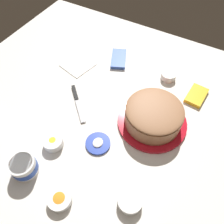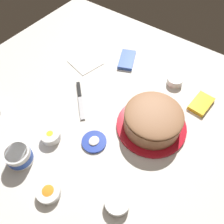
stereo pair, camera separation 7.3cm
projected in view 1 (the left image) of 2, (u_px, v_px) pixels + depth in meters
The scene contains 12 objects.
ground_plane at pixel (91, 113), 1.07m from camera, with size 1.54×1.54×0.00m, color silver.
frosted_cake at pixel (153, 116), 1.00m from camera, with size 0.32×0.32×0.11m.
frosting_tub at pixel (24, 166), 0.87m from camera, with size 0.10×0.10×0.07m.
frosting_tub_lid at pixel (98, 143), 0.97m from camera, with size 0.11×0.11×0.02m.
spreading_knife at pixel (77, 100), 1.11m from camera, with size 0.18×0.18×0.01m.
sprinkle_bowl_blue at pixel (130, 201), 0.82m from camera, with size 0.09×0.09×0.04m.
sprinkle_bowl_pink at pixel (168, 75), 1.19m from camera, with size 0.08×0.08×0.04m.
sprinkle_bowl_orange at pixel (60, 199), 0.82m from camera, with size 0.09×0.09×0.03m.
sprinkle_bowl_yellow at pixel (53, 142), 0.96m from camera, with size 0.09×0.09×0.04m.
candy_box_lower at pixel (119, 59), 1.28m from camera, with size 0.15×0.08×0.02m, color #2D51B2.
candy_box_upper at pixel (196, 95), 1.12m from camera, with size 0.13×0.08×0.02m, color yellow.
paper_napkin at pixel (78, 65), 1.26m from camera, with size 0.15×0.15×0.01m, color white.
Camera 1 is at (0.49, 0.39, 0.87)m, focal length 36.08 mm.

